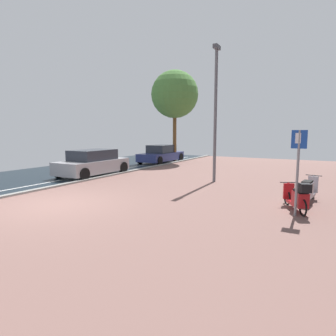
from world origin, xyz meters
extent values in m
cube|color=#7E5A52|center=(4.80, 0.00, -0.03)|extent=(14.40, 40.00, 0.05)
cube|color=gray|center=(-2.40, 0.00, 0.04)|extent=(0.24, 40.00, 0.08)
torus|color=black|center=(7.11, 2.54, 0.23)|extent=(0.26, 0.48, 0.51)
torus|color=black|center=(6.57, 3.67, 0.23)|extent=(0.26, 0.48, 0.51)
cube|color=red|center=(6.84, 3.10, 0.20)|extent=(0.56, 0.75, 0.08)
cube|color=red|center=(7.01, 2.74, 0.41)|extent=(0.51, 0.63, 0.41)
cube|color=black|center=(7.01, 2.74, 0.65)|extent=(0.45, 0.56, 0.06)
cylinder|color=red|center=(6.58, 3.65, 0.48)|extent=(0.11, 0.14, 0.51)
cube|color=red|center=(6.61, 3.58, 0.46)|extent=(0.32, 0.21, 0.50)
cylinder|color=black|center=(6.59, 3.62, 0.73)|extent=(0.48, 0.25, 0.03)
cube|color=black|center=(7.13, 2.49, 0.80)|extent=(0.37, 0.37, 0.24)
torus|color=black|center=(7.08, 3.73, 0.26)|extent=(0.14, 0.57, 0.57)
torus|color=black|center=(7.26, 5.01, 0.26)|extent=(0.14, 0.57, 0.57)
cube|color=#A7A6B0|center=(7.17, 4.37, 0.23)|extent=(0.38, 0.76, 0.08)
cube|color=#A7A6B0|center=(7.11, 3.96, 0.47)|extent=(0.38, 0.60, 0.48)
cube|color=black|center=(7.11, 3.96, 0.74)|extent=(0.33, 0.55, 0.06)
cylinder|color=#A7A6B0|center=(7.26, 4.98, 0.54)|extent=(0.09, 0.13, 0.57)
cube|color=#A7A6B0|center=(7.25, 4.91, 0.52)|extent=(0.33, 0.12, 0.57)
cylinder|color=black|center=(7.25, 4.96, 0.83)|extent=(0.52, 0.10, 0.03)
cube|color=#A7A5AA|center=(-3.36, 5.34, 0.50)|extent=(1.81, 4.06, 0.65)
cube|color=#282D38|center=(-3.36, 5.38, 1.10)|extent=(1.52, 2.36, 0.54)
cylinder|color=black|center=(-4.23, 6.86, 0.31)|extent=(0.20, 0.62, 0.62)
cylinder|color=black|center=(-2.50, 6.86, 0.31)|extent=(0.20, 0.62, 0.62)
cylinder|color=black|center=(-4.23, 3.83, 0.31)|extent=(0.20, 0.62, 0.62)
cylinder|color=black|center=(-2.50, 3.83, 0.31)|extent=(0.20, 0.62, 0.62)
cube|color=navy|center=(-3.44, 12.79, 0.45)|extent=(1.71, 4.35, 0.57)
cube|color=#282D38|center=(-3.44, 12.83, 1.03)|extent=(1.43, 2.21, 0.59)
cylinder|color=black|center=(-4.25, 14.44, 0.31)|extent=(0.20, 0.62, 0.62)
cylinder|color=black|center=(-2.63, 14.44, 0.31)|extent=(0.20, 0.62, 0.62)
cylinder|color=black|center=(-4.25, 11.13, 0.31)|extent=(0.20, 0.62, 0.62)
cylinder|color=black|center=(-2.63, 11.13, 0.31)|extent=(0.20, 0.62, 0.62)
cylinder|color=gray|center=(6.92, 2.44, 1.19)|extent=(0.07, 0.07, 2.38)
cube|color=#1B48AC|center=(6.92, 2.42, 2.13)|extent=(0.40, 0.02, 0.50)
cube|color=white|center=(6.89, 2.41, 2.16)|extent=(0.14, 0.01, 0.28)
cylinder|color=slate|center=(3.05, 6.56, 2.96)|extent=(0.14, 0.14, 5.93)
cube|color=#4C4C51|center=(3.05, 6.56, 6.05)|extent=(0.20, 0.52, 0.18)
cylinder|color=brown|center=(-2.75, 13.65, 1.94)|extent=(0.28, 0.28, 3.89)
sphere|color=#4D813C|center=(-2.75, 13.65, 5.14)|extent=(3.57, 3.57, 3.57)
camera|label=1|loc=(7.60, -6.15, 2.34)|focal=30.84mm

